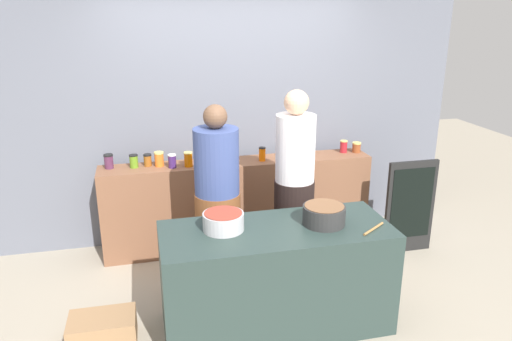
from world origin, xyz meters
TOP-DOWN VIEW (x-y plane):
  - ground at (0.00, 0.00)m, footprint 12.00×12.00m
  - storefront_wall at (0.00, 1.45)m, footprint 4.80×0.12m
  - display_shelf at (0.00, 1.10)m, footprint 2.70×0.36m
  - prep_table at (0.00, -0.30)m, footprint 1.70×0.70m
  - preserve_jar_0 at (-1.23, 1.16)m, footprint 0.09×0.09m
  - preserve_jar_1 at (-1.00, 1.13)m, footprint 0.08×0.08m
  - preserve_jar_2 at (-0.87, 1.15)m, footprint 0.08×0.08m
  - preserve_jar_3 at (-0.77, 1.12)m, footprint 0.09×0.09m
  - preserve_jar_4 at (-0.65, 1.04)m, footprint 0.08×0.08m
  - preserve_jar_5 at (-0.50, 1.04)m, footprint 0.08×0.08m
  - preserve_jar_6 at (-0.28, 1.06)m, footprint 0.08×0.08m
  - preserve_jar_7 at (-0.13, 1.06)m, footprint 0.08×0.08m
  - preserve_jar_8 at (0.23, 1.06)m, footprint 0.07×0.07m
  - preserve_jar_9 at (0.59, 1.07)m, footprint 0.09×0.09m
  - preserve_jar_10 at (1.14, 1.15)m, footprint 0.08×0.08m
  - preserve_jar_11 at (1.27, 1.12)m, footprint 0.09×0.09m
  - cooking_pot_left at (-0.38, -0.23)m, footprint 0.30×0.30m
  - cooking_pot_center at (0.36, -0.30)m, footprint 0.32×0.32m
  - wooden_spoon at (0.68, -0.49)m, footprint 0.23×0.17m
  - cook_with_tongs at (-0.34, 0.31)m, footprint 0.38×0.38m
  - cook_in_cap at (0.34, 0.34)m, footprint 0.35×0.35m
  - bread_crate at (-1.29, -0.22)m, footprint 0.48×0.31m
  - chalkboard_sign at (1.62, 0.56)m, footprint 0.51×0.05m

SIDE VIEW (x-z plane):
  - ground at x=0.00m, z-range 0.00..0.00m
  - bread_crate at x=-1.29m, z-range 0.00..0.21m
  - prep_table at x=0.00m, z-range 0.00..0.81m
  - display_shelf at x=0.00m, z-range 0.00..0.91m
  - chalkboard_sign at x=1.62m, z-range 0.01..0.96m
  - cook_with_tongs at x=-0.34m, z-range -0.08..1.55m
  - cook_in_cap at x=0.34m, z-range -0.08..1.64m
  - wooden_spoon at x=0.68m, z-range 0.81..0.83m
  - cooking_pot_left at x=-0.38m, z-range 0.81..0.95m
  - cooking_pot_center at x=0.36m, z-range 0.81..0.96m
  - preserve_jar_11 at x=1.27m, z-range 0.91..1.01m
  - preserve_jar_6 at x=-0.28m, z-range 0.91..1.01m
  - preserve_jar_9 at x=0.59m, z-range 0.91..1.02m
  - preserve_jar_2 at x=-0.87m, z-range 0.91..1.02m
  - preserve_jar_7 at x=-0.13m, z-range 0.91..1.02m
  - preserve_jar_1 at x=-1.00m, z-range 0.91..1.03m
  - preserve_jar_10 at x=1.14m, z-range 0.91..1.03m
  - preserve_jar_4 at x=-0.65m, z-range 0.91..1.04m
  - preserve_jar_0 at x=-1.23m, z-range 0.91..1.04m
  - preserve_jar_8 at x=0.23m, z-range 0.91..1.04m
  - preserve_jar_3 at x=-0.77m, z-range 0.91..1.05m
  - preserve_jar_5 at x=-0.50m, z-range 0.91..1.05m
  - storefront_wall at x=0.00m, z-range 0.00..3.00m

